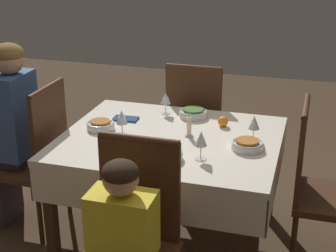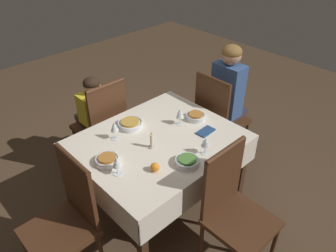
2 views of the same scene
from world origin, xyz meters
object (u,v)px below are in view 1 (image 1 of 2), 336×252
object	(u,v)px
bowl_east	(247,145)
bowl_west	(101,125)
wine_glass_east	(254,123)
napkin_red_folded	(126,119)
bowl_north	(193,113)
dining_table	(170,150)
chair_north	(197,122)
chair_west	(35,154)
bowl_south	(163,154)
wine_glass_north	(166,99)
wine_glass_west	(122,118)
orange_fruit	(223,121)
person_adult_denim	(10,126)
chair_south	(132,235)
candle_centerpiece	(189,128)
chair_east	(320,183)
wine_glass_south	(201,140)

from	to	relation	value
bowl_east	bowl_west	bearing A→B (deg)	177.26
bowl_west	wine_glass_east	size ratio (longest dim) A/B	1.16
napkin_red_folded	bowl_north	bearing A→B (deg)	23.03
dining_table	bowl_east	world-z (taller)	bowl_east
bowl_west	chair_north	bearing A→B (deg)	60.95
wine_glass_east	dining_table	bearing A→B (deg)	-167.71
chair_west	bowl_south	bearing A→B (deg)	76.16
dining_table	bowl_south	distance (m)	0.33
chair_north	bowl_east	distance (m)	0.98
chair_north	bowl_south	distance (m)	1.10
bowl_south	napkin_red_folded	distance (m)	0.65
wine_glass_north	napkin_red_folded	world-z (taller)	wine_glass_north
chair_west	wine_glass_west	bearing A→B (deg)	93.60
chair_north	orange_fruit	distance (m)	0.63
person_adult_denim	bowl_east	size ratio (longest dim) A/B	6.93
chair_north	wine_glass_north	bearing A→B (deg)	72.69
wine_glass_west	wine_glass_east	xyz separation A→B (m)	(0.77, 0.14, -0.00)
bowl_north	chair_south	bearing A→B (deg)	-90.60
chair_north	napkin_red_folded	bearing A→B (deg)	59.32
chair_south	candle_centerpiece	xyz separation A→B (m)	(0.07, 0.82, 0.25)
chair_west	wine_glass_east	distance (m)	1.41
bowl_west	dining_table	bearing A→B (deg)	0.13
chair_south	chair_north	world-z (taller)	same
chair_south	bowl_west	distance (m)	0.94
chair_north	person_adult_denim	bearing A→B (deg)	39.62
chair_north	napkin_red_folded	xyz separation A→B (m)	(-0.34, -0.57, 0.20)
chair_south	bowl_west	world-z (taller)	chair_south
person_adult_denim	napkin_red_folded	xyz separation A→B (m)	(0.69, 0.28, 0.03)
chair_east	bowl_west	size ratio (longest dim) A/B	5.81
bowl_east	bowl_north	xyz separation A→B (m)	(-0.42, 0.42, -0.00)
person_adult_denim	bowl_west	size ratio (longest dim) A/B	7.25
chair_south	wine_glass_south	size ratio (longest dim) A/B	6.14
dining_table	bowl_south	xyz separation A→B (m)	(0.05, -0.31, 0.11)
wine_glass_east	orange_fruit	bearing A→B (deg)	143.19
chair_west	bowl_south	world-z (taller)	chair_west
wine_glass_east	wine_glass_north	distance (m)	0.68
bowl_north	bowl_south	bearing A→B (deg)	-90.11
wine_glass_south	bowl_east	xyz separation A→B (m)	(0.22, 0.20, -0.09)
bowl_east	napkin_red_folded	world-z (taller)	bowl_east
chair_south	candle_centerpiece	size ratio (longest dim) A/B	6.78
wine_glass_east	wine_glass_north	size ratio (longest dim) A/B	1.00
bowl_east	person_adult_denim	bearing A→B (deg)	-178.78
person_adult_denim	napkin_red_folded	size ratio (longest dim) A/B	7.56
person_adult_denim	wine_glass_east	size ratio (longest dim) A/B	8.40
chair_north	wine_glass_west	size ratio (longest dim) A/B	6.51
dining_table	wine_glass_east	size ratio (longest dim) A/B	8.70
chair_north	chair_south	bearing A→B (deg)	92.10
candle_centerpiece	chair_east	bearing A→B (deg)	-0.80
wine_glass_west	bowl_east	bearing A→B (deg)	-0.38
chair_east	candle_centerpiece	distance (m)	0.82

